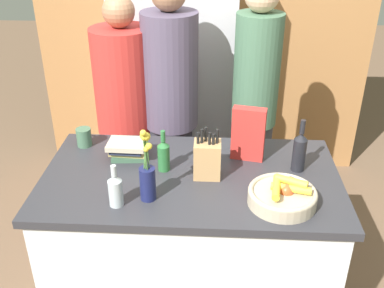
{
  "coord_description": "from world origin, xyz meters",
  "views": [
    {
      "loc": [
        0.11,
        -1.88,
        2.11
      ],
      "look_at": [
        0.0,
        0.1,
        1.04
      ],
      "focal_mm": 42.0,
      "sensor_mm": 36.0,
      "label": 1
    }
  ],
  "objects": [
    {
      "name": "kitchen_island",
      "position": [
        0.0,
        0.0,
        0.46
      ],
      "size": [
        1.48,
        0.82,
        0.92
      ],
      "color": "silver",
      "rests_on": "ground_plane"
    },
    {
      "name": "back_wall_wood",
      "position": [
        0.0,
        1.72,
        1.3
      ],
      "size": [
        2.68,
        0.12,
        2.6
      ],
      "color": "#9E6B3D",
      "rests_on": "ground_plane"
    },
    {
      "name": "refrigerator",
      "position": [
        -0.19,
        1.36,
        0.98
      ],
      "size": [
        0.87,
        0.62,
        1.96
      ],
      "color": "#B7B7BC",
      "rests_on": "ground_plane"
    },
    {
      "name": "fruit_bowl",
      "position": [
        0.42,
        -0.21,
        0.96
      ],
      "size": [
        0.31,
        0.31,
        0.12
      ],
      "color": "tan",
      "rests_on": "kitchen_island"
    },
    {
      "name": "knife_block",
      "position": [
        0.08,
        -0.0,
        1.01
      ],
      "size": [
        0.13,
        0.11,
        0.26
      ],
      "color": "tan",
      "rests_on": "kitchen_island"
    },
    {
      "name": "flower_vase",
      "position": [
        -0.18,
        -0.21,
        1.04
      ],
      "size": [
        0.07,
        0.07,
        0.35
      ],
      "color": "#191E4C",
      "rests_on": "kitchen_island"
    },
    {
      "name": "cereal_box",
      "position": [
        0.29,
        0.18,
        1.06
      ],
      "size": [
        0.18,
        0.09,
        0.29
      ],
      "color": "red",
      "rests_on": "kitchen_island"
    },
    {
      "name": "coffee_mug",
      "position": [
        -0.61,
        0.28,
        0.97
      ],
      "size": [
        0.09,
        0.11,
        0.1
      ],
      "color": "#42664C",
      "rests_on": "kitchen_island"
    },
    {
      "name": "book_stack",
      "position": [
        -0.34,
        0.16,
        0.97
      ],
      "size": [
        0.21,
        0.16,
        0.09
      ],
      "color": "#3D6047",
      "rests_on": "kitchen_island"
    },
    {
      "name": "bottle_oil",
      "position": [
        -0.32,
        -0.26,
        1.0
      ],
      "size": [
        0.06,
        0.06,
        0.2
      ],
      "color": "#B2BCC1",
      "rests_on": "kitchen_island"
    },
    {
      "name": "bottle_vinegar",
      "position": [
        0.53,
        0.08,
        1.03
      ],
      "size": [
        0.07,
        0.07,
        0.28
      ],
      "color": "black",
      "rests_on": "kitchen_island"
    },
    {
      "name": "bottle_wine",
      "position": [
        -0.14,
        0.05,
        1.0
      ],
      "size": [
        0.06,
        0.06,
        0.22
      ],
      "color": "#286633",
      "rests_on": "kitchen_island"
    },
    {
      "name": "person_at_sink",
      "position": [
        -0.46,
        0.74,
        0.92
      ],
      "size": [
        0.38,
        0.38,
        1.65
      ],
      "rotation": [
        0.0,
        0.0,
        0.0
      ],
      "color": "#383842",
      "rests_on": "ground_plane"
    },
    {
      "name": "person_in_blue",
      "position": [
        -0.17,
        0.71,
        1.0
      ],
      "size": [
        0.34,
        0.34,
        1.76
      ],
      "rotation": [
        0.0,
        0.0,
        0.05
      ],
      "color": "#383842",
      "rests_on": "ground_plane"
    },
    {
      "name": "person_in_red_tee",
      "position": [
        0.36,
        0.79,
        1.0
      ],
      "size": [
        0.29,
        0.29,
        1.75
      ],
      "rotation": [
        0.0,
        0.0,
        -0.49
      ],
      "color": "#383842",
      "rests_on": "ground_plane"
    }
  ]
}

